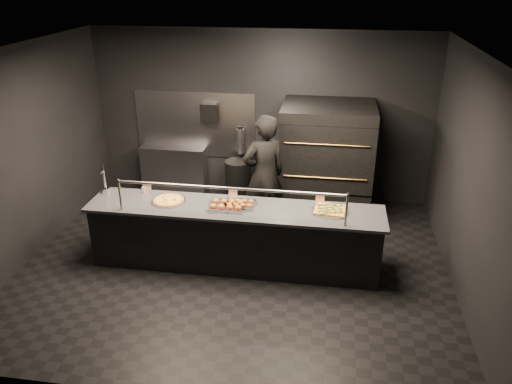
% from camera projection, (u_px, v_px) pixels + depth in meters
% --- Properties ---
extents(room, '(6.04, 6.00, 3.00)m').
position_uv_depth(room, '(233.00, 167.00, 6.65)').
color(room, black).
rests_on(room, ground).
extents(service_counter, '(4.10, 0.78, 1.37)m').
position_uv_depth(service_counter, '(235.00, 236.00, 7.03)').
color(service_counter, black).
rests_on(service_counter, ground).
extents(pizza_oven, '(1.50, 1.23, 1.91)m').
position_uv_depth(pizza_oven, '(326.00, 160.00, 8.36)').
color(pizza_oven, black).
rests_on(pizza_oven, ground).
extents(prep_shelf, '(1.20, 0.35, 0.90)m').
position_uv_depth(prep_shelf, '(175.00, 170.00, 9.34)').
color(prep_shelf, '#99999E').
rests_on(prep_shelf, ground).
extents(towel_dispenser, '(0.30, 0.20, 0.35)m').
position_uv_depth(towel_dispenser, '(210.00, 113.00, 8.85)').
color(towel_dispenser, black).
rests_on(towel_dispenser, room).
extents(fire_extinguisher, '(0.14, 0.14, 0.51)m').
position_uv_depth(fire_extinguisher, '(241.00, 141.00, 8.99)').
color(fire_extinguisher, '#B2B2B7').
rests_on(fire_extinguisher, room).
extents(beer_tap, '(0.12, 0.18, 0.47)m').
position_uv_depth(beer_tap, '(105.00, 184.00, 7.23)').
color(beer_tap, silver).
rests_on(beer_tap, service_counter).
extents(round_pizza, '(0.49, 0.49, 0.03)m').
position_uv_depth(round_pizza, '(169.00, 200.00, 7.00)').
color(round_pizza, silver).
rests_on(round_pizza, service_counter).
extents(slider_tray_a, '(0.56, 0.46, 0.08)m').
position_uv_depth(slider_tray_a, '(227.00, 205.00, 6.83)').
color(slider_tray_a, silver).
rests_on(slider_tray_a, service_counter).
extents(slider_tray_b, '(0.47, 0.39, 0.07)m').
position_uv_depth(slider_tray_b, '(240.00, 204.00, 6.89)').
color(slider_tray_b, silver).
rests_on(slider_tray_b, service_counter).
extents(square_pizza, '(0.52, 0.52, 0.05)m').
position_uv_depth(square_pizza, '(330.00, 210.00, 6.72)').
color(square_pizza, silver).
rests_on(square_pizza, service_counter).
extents(condiment_jar, '(0.14, 0.05, 0.09)m').
position_uv_depth(condiment_jar, '(145.00, 190.00, 7.26)').
color(condiment_jar, silver).
rests_on(condiment_jar, service_counter).
extents(tent_cards, '(2.62, 0.04, 0.15)m').
position_uv_depth(tent_cards, '(232.00, 194.00, 7.07)').
color(tent_cards, white).
rests_on(tent_cards, service_counter).
extents(trash_bin, '(0.46, 0.46, 0.77)m').
position_uv_depth(trash_bin, '(238.00, 181.00, 9.01)').
color(trash_bin, black).
rests_on(trash_bin, ground).
extents(worker, '(0.85, 0.77, 1.94)m').
position_uv_depth(worker, '(264.00, 175.00, 7.75)').
color(worker, black).
rests_on(worker, ground).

